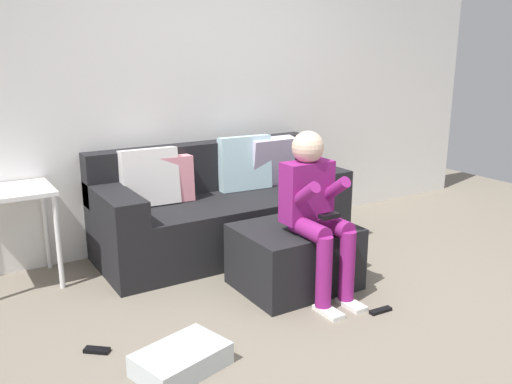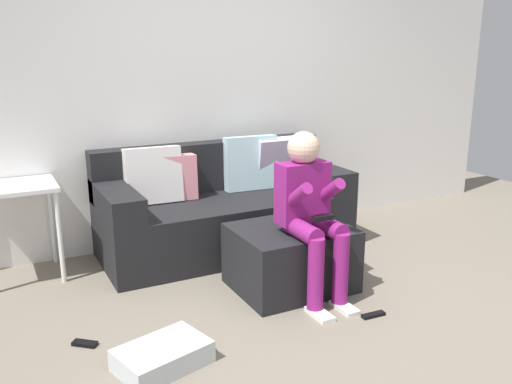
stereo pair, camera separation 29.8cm
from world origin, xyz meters
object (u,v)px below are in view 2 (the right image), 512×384
(ottoman, at_px, (291,257))
(remote_near_ottoman, at_px, (373,315))
(side_table, at_px, (13,201))
(remote_under_side_table, at_px, (85,344))
(couch_sectional, at_px, (223,208))
(remote_by_storage_bin, at_px, (201,351))
(person_seated, at_px, (311,207))
(storage_bin, at_px, (163,356))

(ottoman, bearing_deg, remote_near_ottoman, -68.95)
(side_table, xyz_separation_m, remote_under_side_table, (0.24, -1.19, -0.58))
(couch_sectional, bearing_deg, ottoman, -83.51)
(ottoman, height_order, remote_by_storage_bin, ottoman)
(ottoman, xyz_separation_m, side_table, (-1.70, 1.05, 0.37))
(couch_sectional, distance_m, side_table, 1.61)
(ottoman, distance_m, remote_under_side_table, 1.48)
(ottoman, distance_m, remote_near_ottoman, 0.71)
(ottoman, bearing_deg, remote_under_side_table, -174.52)
(ottoman, height_order, side_table, side_table)
(remote_by_storage_bin, bearing_deg, remote_near_ottoman, -2.98)
(remote_under_side_table, bearing_deg, remote_by_storage_bin, 6.46)
(side_table, bearing_deg, ottoman, -31.66)
(couch_sectional, height_order, person_seated, person_seated)
(ottoman, xyz_separation_m, storage_bin, (-1.12, -0.55, -0.16))
(storage_bin, xyz_separation_m, remote_by_storage_bin, (0.23, 0.03, -0.05))
(person_seated, bearing_deg, remote_near_ottoman, -65.36)
(remote_near_ottoman, relative_size, remote_under_side_table, 1.11)
(remote_near_ottoman, xyz_separation_m, remote_under_side_table, (-1.70, 0.49, 0.00))
(couch_sectional, relative_size, storage_bin, 4.31)
(person_seated, bearing_deg, couch_sectional, 97.28)
(person_seated, bearing_deg, ottoman, 101.37)
(ottoman, relative_size, storage_bin, 1.67)
(remote_near_ottoman, bearing_deg, remote_by_storage_bin, 177.40)
(ottoman, distance_m, remote_by_storage_bin, 1.06)
(couch_sectional, distance_m, person_seated, 1.16)
(couch_sectional, bearing_deg, remote_by_storage_bin, -118.46)
(person_seated, relative_size, remote_under_side_table, 7.83)
(storage_bin, bearing_deg, remote_near_ottoman, -3.25)
(person_seated, bearing_deg, remote_under_side_table, 178.47)
(person_seated, xyz_separation_m, remote_by_storage_bin, (-0.93, -0.34, -0.63))
(person_seated, height_order, side_table, person_seated)
(person_seated, bearing_deg, side_table, 144.72)
(couch_sectional, bearing_deg, side_table, 176.03)
(storage_bin, relative_size, remote_by_storage_bin, 2.91)
(ottoman, xyz_separation_m, remote_near_ottoman, (0.24, -0.63, -0.21))
(ottoman, xyz_separation_m, person_seated, (0.04, -0.18, 0.42))
(remote_under_side_table, bearing_deg, couch_sectional, 78.80)
(couch_sectional, bearing_deg, remote_under_side_table, -141.50)
(couch_sectional, xyz_separation_m, storage_bin, (-1.02, -1.49, -0.29))
(ottoman, bearing_deg, storage_bin, -153.91)
(remote_by_storage_bin, height_order, remote_under_side_table, same)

